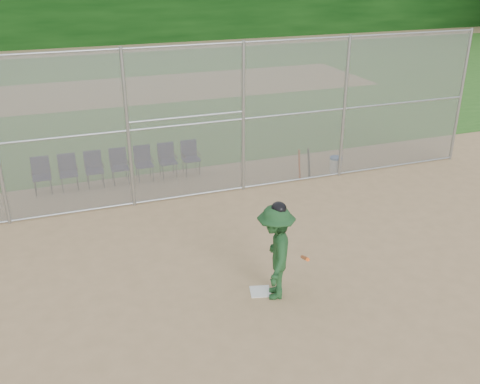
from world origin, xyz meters
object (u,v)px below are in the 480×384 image
object	(u,v)px
water_cooler	(336,164)
home_plate	(260,291)
chair_0	(42,176)
batter_at_plate	(275,252)

from	to	relation	value
water_cooler	home_plate	bearing A→B (deg)	-131.41
home_plate	chair_0	size ratio (longest dim) A/B	0.40
water_cooler	chair_0	distance (m)	8.31
water_cooler	chair_0	size ratio (longest dim) A/B	0.49
home_plate	water_cooler	world-z (taller)	water_cooler
batter_at_plate	water_cooler	world-z (taller)	batter_at_plate
home_plate	batter_at_plate	xyz separation A→B (m)	(0.21, -0.18, 0.93)
home_plate	chair_0	xyz separation A→B (m)	(-3.77, 6.38, 0.47)
batter_at_plate	chair_0	xyz separation A→B (m)	(-3.98, 6.56, -0.46)
chair_0	home_plate	bearing A→B (deg)	-59.40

